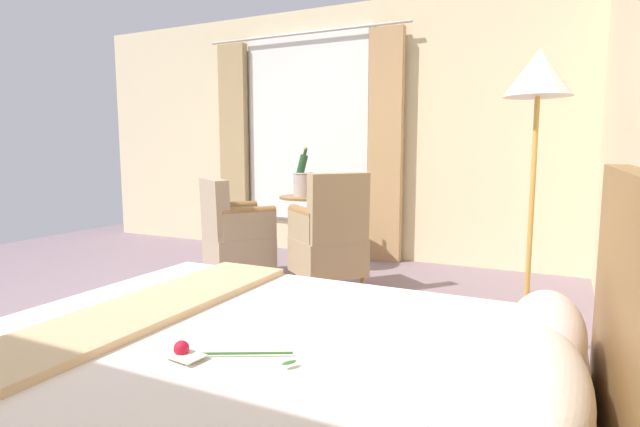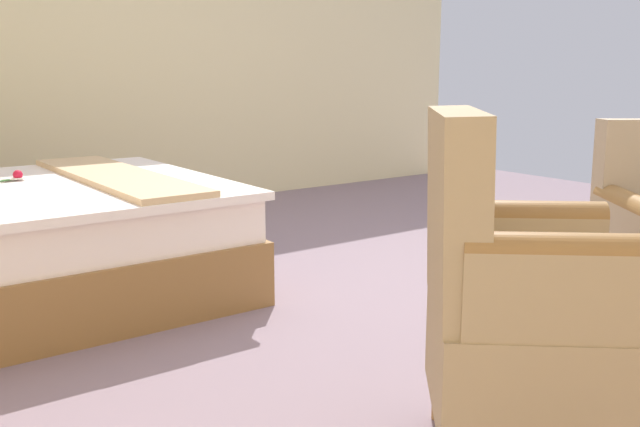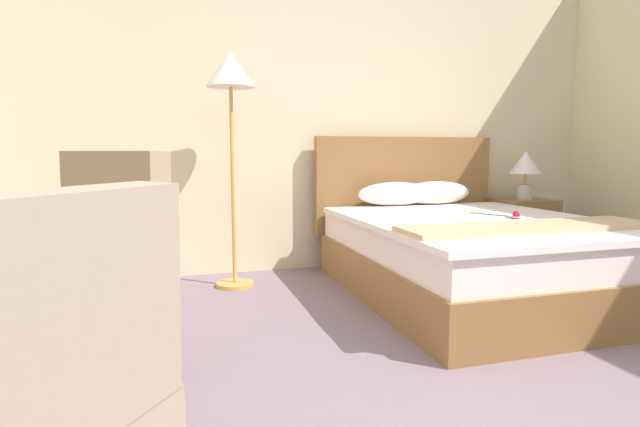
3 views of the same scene
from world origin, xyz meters
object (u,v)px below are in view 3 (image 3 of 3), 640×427
object	(u,v)px
nightstand	(522,231)
bedside_lamp	(525,167)
armchair_by_window	(87,289)
floor_lamp_brass	(231,89)
bed	(466,250)

from	to	relation	value
nightstand	bedside_lamp	world-z (taller)	bedside_lamp
bedside_lamp	nightstand	bearing A→B (deg)	0.00
bedside_lamp	armchair_by_window	world-z (taller)	bedside_lamp
floor_lamp_brass	bed	bearing A→B (deg)	-22.97
bed	nightstand	bearing A→B (deg)	34.64
nightstand	floor_lamp_brass	distance (m)	2.87
bed	armchair_by_window	distance (m)	2.51
bedside_lamp	floor_lamp_brass	bearing A→B (deg)	-178.39
bed	nightstand	size ratio (longest dim) A/B	3.63
bed	floor_lamp_brass	bearing A→B (deg)	157.03
bed	bedside_lamp	xyz separation A→B (m)	(1.06, 0.73, 0.56)
nightstand	floor_lamp_brass	size ratio (longest dim) A/B	0.34
nightstand	floor_lamp_brass	world-z (taller)	floor_lamp_brass
armchair_by_window	bedside_lamp	bearing A→B (deg)	25.81
bed	nightstand	world-z (taller)	bed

